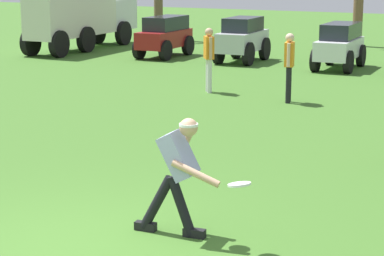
{
  "coord_description": "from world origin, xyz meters",
  "views": [
    {
      "loc": [
        4.75,
        -6.3,
        3.11
      ],
      "look_at": [
        0.22,
        2.52,
        0.9
      ],
      "focal_mm": 70.0,
      "sensor_mm": 36.0,
      "label": 1
    }
  ],
  "objects_px": {
    "teammate_midfield": "(209,54)",
    "parked_car_slot_c": "(340,44)",
    "frisbee_thrower": "(178,169)",
    "parked_car_slot_a": "(165,35)",
    "parked_car_slot_b": "(242,38)",
    "frisbee_in_flight": "(239,184)",
    "box_truck": "(81,15)",
    "teammate_deep": "(289,61)"
  },
  "relations": [
    {
      "from": "teammate_deep",
      "to": "parked_car_slot_b",
      "type": "relative_size",
      "value": 0.65
    },
    {
      "from": "parked_car_slot_b",
      "to": "parked_car_slot_c",
      "type": "bearing_deg",
      "value": -2.43
    },
    {
      "from": "parked_car_slot_b",
      "to": "frisbee_in_flight",
      "type": "bearing_deg",
      "value": -66.7
    },
    {
      "from": "teammate_deep",
      "to": "parked_car_slot_c",
      "type": "distance_m",
      "value": 5.88
    },
    {
      "from": "teammate_midfield",
      "to": "parked_car_slot_c",
      "type": "bearing_deg",
      "value": 73.18
    },
    {
      "from": "box_truck",
      "to": "parked_car_slot_c",
      "type": "bearing_deg",
      "value": -3.17
    },
    {
      "from": "frisbee_in_flight",
      "to": "teammate_midfield",
      "type": "relative_size",
      "value": 0.21
    },
    {
      "from": "teammate_deep",
      "to": "parked_car_slot_a",
      "type": "relative_size",
      "value": 0.64
    },
    {
      "from": "frisbee_in_flight",
      "to": "parked_car_slot_b",
      "type": "bearing_deg",
      "value": 113.3
    },
    {
      "from": "teammate_deep",
      "to": "parked_car_slot_b",
      "type": "bearing_deg",
      "value": 121.91
    },
    {
      "from": "frisbee_thrower",
      "to": "teammate_deep",
      "type": "bearing_deg",
      "value": 101.63
    },
    {
      "from": "frisbee_thrower",
      "to": "parked_car_slot_b",
      "type": "distance_m",
      "value": 15.52
    },
    {
      "from": "frisbee_thrower",
      "to": "frisbee_in_flight",
      "type": "relative_size",
      "value": 4.21
    },
    {
      "from": "parked_car_slot_c",
      "to": "frisbee_in_flight",
      "type": "bearing_deg",
      "value": -77.86
    },
    {
      "from": "parked_car_slot_a",
      "to": "parked_car_slot_b",
      "type": "relative_size",
      "value": 1.01
    },
    {
      "from": "frisbee_in_flight",
      "to": "parked_car_slot_c",
      "type": "distance_m",
      "value": 14.83
    },
    {
      "from": "teammate_midfield",
      "to": "parked_car_slot_a",
      "type": "distance_m",
      "value": 7.07
    },
    {
      "from": "frisbee_in_flight",
      "to": "parked_car_slot_c",
      "type": "height_order",
      "value": "parked_car_slot_c"
    },
    {
      "from": "frisbee_in_flight",
      "to": "teammate_deep",
      "type": "height_order",
      "value": "teammate_deep"
    },
    {
      "from": "teammate_midfield",
      "to": "parked_car_slot_b",
      "type": "distance_m",
      "value": 5.8
    },
    {
      "from": "teammate_deep",
      "to": "box_truck",
      "type": "relative_size",
      "value": 0.26
    },
    {
      "from": "frisbee_in_flight",
      "to": "teammate_midfield",
      "type": "height_order",
      "value": "teammate_midfield"
    },
    {
      "from": "parked_car_slot_b",
      "to": "parked_car_slot_c",
      "type": "relative_size",
      "value": 0.98
    },
    {
      "from": "parked_car_slot_a",
      "to": "box_truck",
      "type": "relative_size",
      "value": 0.41
    },
    {
      "from": "parked_car_slot_a",
      "to": "box_truck",
      "type": "bearing_deg",
      "value": 173.64
    },
    {
      "from": "parked_car_slot_a",
      "to": "frisbee_thrower",
      "type": "bearing_deg",
      "value": -60.25
    },
    {
      "from": "frisbee_thrower",
      "to": "parked_car_slot_a",
      "type": "distance_m",
      "value": 16.71
    },
    {
      "from": "frisbee_thrower",
      "to": "box_truck",
      "type": "relative_size",
      "value": 0.24
    },
    {
      "from": "parked_car_slot_a",
      "to": "frisbee_in_flight",
      "type": "bearing_deg",
      "value": -58.08
    },
    {
      "from": "teammate_deep",
      "to": "parked_car_slot_c",
      "type": "relative_size",
      "value": 0.64
    },
    {
      "from": "teammate_deep",
      "to": "parked_car_slot_a",
      "type": "height_order",
      "value": "teammate_deep"
    },
    {
      "from": "frisbee_in_flight",
      "to": "parked_car_slot_a",
      "type": "relative_size",
      "value": 0.14
    },
    {
      "from": "frisbee_in_flight",
      "to": "teammate_deep",
      "type": "bearing_deg",
      "value": 106.58
    },
    {
      "from": "teammate_deep",
      "to": "frisbee_thrower",
      "type": "bearing_deg",
      "value": -78.37
    },
    {
      "from": "teammate_midfield",
      "to": "teammate_deep",
      "type": "xyz_separation_m",
      "value": [
        2.19,
        -0.4,
        0.0
      ]
    },
    {
      "from": "teammate_midfield",
      "to": "box_truck",
      "type": "bearing_deg",
      "value": 143.25
    },
    {
      "from": "parked_car_slot_c",
      "to": "parked_car_slot_b",
      "type": "bearing_deg",
      "value": 177.57
    },
    {
      "from": "parked_car_slot_b",
      "to": "box_truck",
      "type": "distance_m",
      "value": 6.51
    },
    {
      "from": "frisbee_thrower",
      "to": "parked_car_slot_a",
      "type": "relative_size",
      "value": 0.58
    },
    {
      "from": "frisbee_thrower",
      "to": "teammate_deep",
      "type": "distance_m",
      "value": 8.71
    },
    {
      "from": "frisbee_thrower",
      "to": "teammate_midfield",
      "type": "bearing_deg",
      "value": 113.85
    },
    {
      "from": "teammate_midfield",
      "to": "teammate_deep",
      "type": "relative_size",
      "value": 1.0
    }
  ]
}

